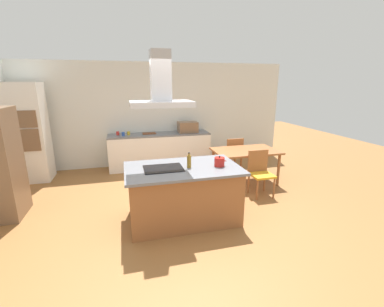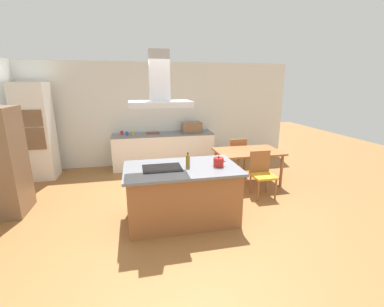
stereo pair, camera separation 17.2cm
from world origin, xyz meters
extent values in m
plane|color=#936033|center=(0.00, 1.50, 0.00)|extent=(16.00, 16.00, 0.00)
cube|color=silver|center=(0.00, 3.25, 1.35)|extent=(7.20, 0.10, 2.70)
cube|color=#995B33|center=(0.00, 0.00, 0.43)|extent=(1.70, 0.99, 0.86)
cube|color=slate|center=(0.00, 0.00, 0.88)|extent=(1.80, 1.09, 0.04)
cube|color=black|center=(-0.31, 0.00, 0.91)|extent=(0.60, 0.44, 0.01)
cylinder|color=#B21E19|center=(0.58, -0.10, 0.97)|extent=(0.16, 0.16, 0.14)
sphere|color=black|center=(0.58, -0.10, 1.06)|extent=(0.03, 0.03, 0.03)
cone|color=#B21E19|center=(0.68, -0.10, 0.98)|extent=(0.06, 0.03, 0.04)
cylinder|color=olive|center=(0.09, -0.04, 1.00)|extent=(0.07, 0.07, 0.19)
cylinder|color=olive|center=(0.09, -0.04, 1.11)|extent=(0.03, 0.03, 0.04)
cylinder|color=black|center=(0.09, -0.04, 1.14)|extent=(0.03, 0.03, 0.01)
cube|color=white|center=(0.03, 2.88, 0.43)|extent=(2.62, 0.62, 0.86)
cube|color=slate|center=(0.03, 2.88, 0.88)|extent=(2.62, 0.62, 0.04)
cube|color=brown|center=(0.79, 2.88, 1.04)|extent=(0.50, 0.38, 0.28)
cylinder|color=red|center=(-1.02, 2.96, 0.95)|extent=(0.08, 0.08, 0.09)
cylinder|color=#2D56B2|center=(-0.89, 2.83, 0.95)|extent=(0.08, 0.08, 0.09)
cylinder|color=gold|center=(-0.75, 2.91, 0.95)|extent=(0.08, 0.08, 0.09)
cube|color=brown|center=(-0.23, 2.93, 0.91)|extent=(0.34, 0.24, 0.02)
cube|color=white|center=(-2.90, 2.65, 1.10)|extent=(0.70, 0.64, 2.20)
cube|color=brown|center=(-2.90, 2.32, 1.45)|extent=(0.56, 0.02, 0.36)
cube|color=brown|center=(-2.90, 2.32, 1.00)|extent=(0.56, 0.02, 0.48)
cube|color=#995B33|center=(1.71, 1.27, 0.73)|extent=(1.40, 0.90, 0.04)
cylinder|color=#995B33|center=(1.09, 0.90, 0.35)|extent=(0.06, 0.06, 0.71)
cylinder|color=#995B33|center=(2.33, 0.90, 0.35)|extent=(0.06, 0.06, 0.71)
cylinder|color=#995B33|center=(1.09, 1.64, 0.35)|extent=(0.06, 0.06, 0.71)
cylinder|color=#995B33|center=(2.33, 1.64, 0.35)|extent=(0.06, 0.06, 0.71)
cube|color=gold|center=(1.71, 2.02, 0.43)|extent=(0.42, 0.42, 0.04)
cube|color=#995B33|center=(1.71, 1.83, 0.67)|extent=(0.42, 0.04, 0.44)
cylinder|color=#995B33|center=(1.53, 2.20, 0.21)|extent=(0.04, 0.04, 0.41)
cylinder|color=#995B33|center=(1.89, 2.20, 0.21)|extent=(0.04, 0.04, 0.41)
cylinder|color=#995B33|center=(1.53, 1.84, 0.21)|extent=(0.04, 0.04, 0.41)
cylinder|color=#995B33|center=(1.89, 1.84, 0.21)|extent=(0.04, 0.04, 0.41)
cube|color=gold|center=(1.71, 0.52, 0.43)|extent=(0.42, 0.42, 0.04)
cube|color=#995B33|center=(1.71, 0.71, 0.67)|extent=(0.42, 0.04, 0.44)
cylinder|color=#995B33|center=(1.89, 0.34, 0.21)|extent=(0.04, 0.04, 0.41)
cylinder|color=#995B33|center=(1.53, 0.34, 0.21)|extent=(0.04, 0.04, 0.41)
cylinder|color=#995B33|center=(1.89, 0.70, 0.21)|extent=(0.04, 0.04, 0.41)
cylinder|color=#995B33|center=(1.53, 0.70, 0.21)|extent=(0.04, 0.04, 0.41)
cube|color=#ADADB2|center=(-0.31, 0.00, 1.89)|extent=(0.90, 0.55, 0.08)
cube|color=#ADADB2|center=(-0.31, 0.00, 2.28)|extent=(0.28, 0.24, 0.70)
camera|label=1|loc=(-0.85, -3.82, 2.19)|focal=24.46mm
camera|label=2|loc=(-0.69, -3.86, 2.19)|focal=24.46mm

